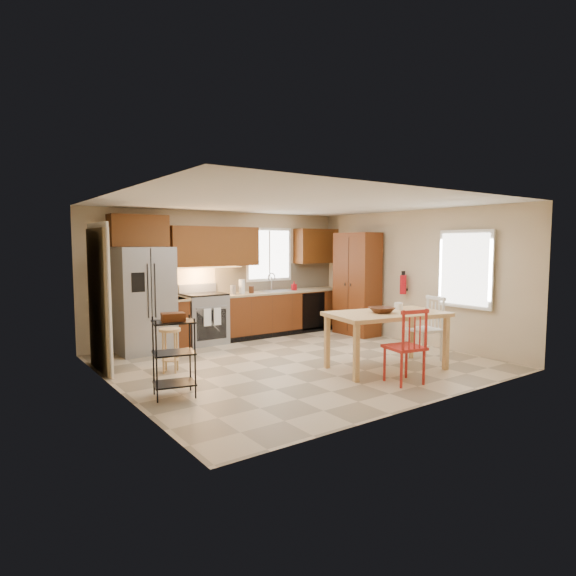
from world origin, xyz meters
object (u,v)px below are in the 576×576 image
at_px(chair_red, 404,346).
at_px(chair_white, 425,329).
at_px(fire_extinguisher, 403,285).
at_px(soap_bottle, 294,286).
at_px(dining_table, 386,341).
at_px(bar_stool, 170,350).
at_px(range_stove, 204,319).
at_px(pantry, 357,284).
at_px(table_bowl, 382,313).
at_px(utility_cart, 174,357).
at_px(refrigerator, 144,300).
at_px(table_jar, 399,308).

xyz_separation_m(chair_red, chair_white, (1.30, 0.70, 0.00)).
relative_size(fire_extinguisher, chair_red, 0.35).
height_order(soap_bottle, dining_table, soap_bottle).
bearing_deg(chair_red, soap_bottle, 86.89).
bearing_deg(bar_stool, range_stove, 57.45).
bearing_deg(chair_white, chair_red, 129.35).
xyz_separation_m(range_stove, pantry, (2.98, -0.99, 0.59)).
distance_m(fire_extinguisher, table_bowl, 2.26).
xyz_separation_m(soap_bottle, table_bowl, (-0.73, -3.19, -0.14)).
relative_size(soap_bottle, utility_cart, 0.19).
xyz_separation_m(range_stove, bar_stool, (-1.29, -1.57, -0.14)).
bearing_deg(bar_stool, dining_table, -25.15).
relative_size(pantry, fire_extinguisher, 5.83).
height_order(refrigerator, table_bowl, refrigerator).
bearing_deg(soap_bottle, refrigerator, 179.55).
xyz_separation_m(table_jar, bar_stool, (-3.09, 1.60, -0.56)).
bearing_deg(table_jar, pantry, 61.35).
xyz_separation_m(pantry, table_jar, (-1.19, -2.18, -0.16)).
distance_m(dining_table, chair_red, 0.74).
relative_size(refrigerator, pantry, 0.87).
bearing_deg(refrigerator, soap_bottle, -0.45).
distance_m(soap_bottle, dining_table, 3.30).
distance_m(soap_bottle, utility_cart, 4.56).
distance_m(dining_table, utility_cart, 3.16).
bearing_deg(table_bowl, range_stove, 111.74).
bearing_deg(dining_table, chair_white, 14.06).
bearing_deg(soap_bottle, fire_extinguisher, -59.47).
relative_size(range_stove, table_bowl, 2.63).
height_order(soap_bottle, utility_cart, soap_bottle).
bearing_deg(fire_extinguisher, table_bowl, -146.63).
relative_size(range_stove, dining_table, 0.53).
xyz_separation_m(refrigerator, range_stove, (1.15, 0.06, -0.45)).
xyz_separation_m(chair_white, table_jar, (-0.57, 0.06, 0.38)).
distance_m(refrigerator, chair_white, 4.74).
xyz_separation_m(bar_stool, utility_cart, (-0.39, -1.11, 0.17)).
height_order(refrigerator, soap_bottle, refrigerator).
xyz_separation_m(soap_bottle, bar_stool, (-3.32, -1.48, -0.67)).
bearing_deg(refrigerator, chair_red, -60.18).
bearing_deg(chair_red, dining_table, 72.75).
bearing_deg(range_stove, soap_bottle, -2.40).
height_order(pantry, fire_extinguisher, pantry).
bearing_deg(chair_red, bar_stool, 146.08).
relative_size(fire_extinguisher, table_jar, 2.20).
xyz_separation_m(range_stove, chair_red, (1.06, -3.92, 0.05)).
bearing_deg(utility_cart, soap_bottle, 48.71).
bearing_deg(fire_extinguisher, range_stove, 147.38).
distance_m(fire_extinguisher, utility_cart, 4.95).
bearing_deg(table_jar, fire_extinguisher, 39.05).
xyz_separation_m(chair_white, table_bowl, (-1.06, -0.05, 0.35)).
relative_size(table_bowl, utility_cart, 0.36).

